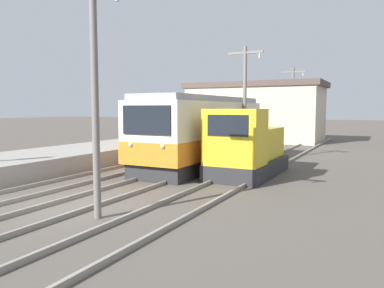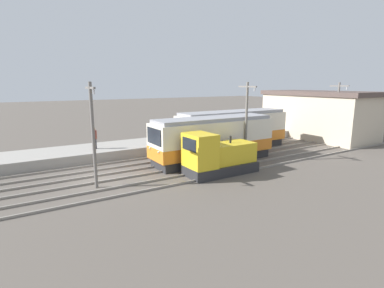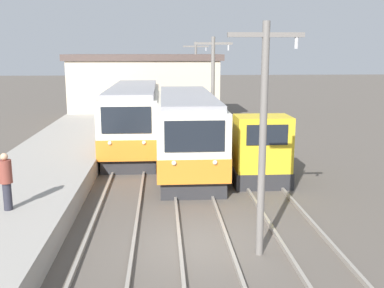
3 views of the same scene
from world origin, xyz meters
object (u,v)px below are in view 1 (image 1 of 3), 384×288
commuter_train_left (193,128)px  catenary_mast_mid (245,100)px  catenary_mast_near (95,90)px  commuter_train_center (203,134)px  shunting_locomotive (247,149)px  catenary_mast_far (293,103)px

commuter_train_left → catenary_mast_mid: 5.15m
catenary_mast_mid → catenary_mast_near: bearing=-90.0°
commuter_train_left → commuter_train_center: (2.80, -4.32, -0.04)m
shunting_locomotive → catenary_mast_mid: catenary_mast_mid is taller
commuter_train_center → catenary_mast_near: bearing=-81.3°
commuter_train_left → commuter_train_center: commuter_train_left is taller
catenary_mast_far → shunting_locomotive: bearing=-84.6°
commuter_train_left → catenary_mast_far: 10.84m
commuter_train_center → shunting_locomotive: 3.52m
shunting_locomotive → catenary_mast_near: size_ratio=0.82×
commuter_train_center → shunting_locomotive: commuter_train_center is taller
catenary_mast_mid → commuter_train_left: bearing=153.1°
commuter_train_left → shunting_locomotive: size_ratio=2.21×
commuter_train_left → catenary_mast_near: size_ratio=1.81×
catenary_mast_near → catenary_mast_far: same height
commuter_train_left → catenary_mast_mid: catenary_mast_mid is taller
commuter_train_center → catenary_mast_mid: (1.51, 2.14, 1.82)m
catenary_mast_near → catenary_mast_far: bearing=90.0°
catenary_mast_near → catenary_mast_mid: bearing=90.0°
shunting_locomotive → catenary_mast_far: 16.12m
commuter_train_left → catenary_mast_mid: (4.31, -2.18, 1.78)m
catenary_mast_mid → shunting_locomotive: bearing=-69.1°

